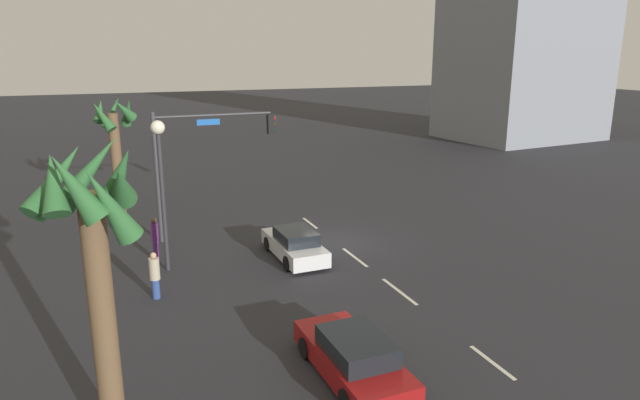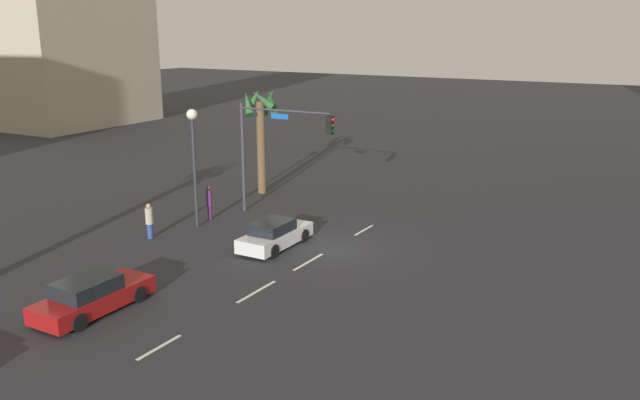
{
  "view_description": "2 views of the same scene",
  "coord_description": "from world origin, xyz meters",
  "px_view_note": "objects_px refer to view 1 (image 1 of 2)",
  "views": [
    {
      "loc": [
        -23.5,
        10.28,
        8.9
      ],
      "look_at": [
        0.29,
        0.67,
        2.11
      ],
      "focal_mm": 31.58,
      "sensor_mm": 36.0,
      "label": 1
    },
    {
      "loc": [
        -25.7,
        -14.53,
        10.23
      ],
      "look_at": [
        0.75,
        1.13,
        2.09
      ],
      "focal_mm": 36.32,
      "sensor_mm": 36.0,
      "label": 2
    }
  ],
  "objects_px": {
    "car_1": "(353,357)",
    "palm_tree_0": "(115,137)",
    "car_0": "(295,245)",
    "pedestrian_0": "(155,238)",
    "pedestrian_1": "(155,274)",
    "palm_tree_1": "(94,236)",
    "streetlamp": "(161,168)",
    "traffic_signal": "(200,151)"
  },
  "relations": [
    {
      "from": "car_1",
      "to": "palm_tree_0",
      "type": "xyz_separation_m",
      "value": [
        18.08,
        5.13,
        4.02
      ]
    },
    {
      "from": "car_1",
      "to": "car_0",
      "type": "bearing_deg",
      "value": -9.77
    },
    {
      "from": "car_0",
      "to": "pedestrian_0",
      "type": "distance_m",
      "value": 6.1
    },
    {
      "from": "car_1",
      "to": "pedestrian_1",
      "type": "xyz_separation_m",
      "value": [
        7.51,
        4.55,
        0.31
      ]
    },
    {
      "from": "palm_tree_0",
      "to": "palm_tree_1",
      "type": "relative_size",
      "value": 0.94
    },
    {
      "from": "car_0",
      "to": "streetlamp",
      "type": "relative_size",
      "value": 0.7
    },
    {
      "from": "traffic_signal",
      "to": "car_1",
      "type": "bearing_deg",
      "value": -173.82
    },
    {
      "from": "car_0",
      "to": "pedestrian_1",
      "type": "xyz_separation_m",
      "value": [
        -2.06,
        6.2,
        0.32
      ]
    },
    {
      "from": "pedestrian_1",
      "to": "pedestrian_0",
      "type": "bearing_deg",
      "value": -6.34
    },
    {
      "from": "streetlamp",
      "to": "pedestrian_0",
      "type": "xyz_separation_m",
      "value": [
        1.39,
        0.31,
        -3.35
      ]
    },
    {
      "from": "car_0",
      "to": "pedestrian_0",
      "type": "bearing_deg",
      "value": 70.67
    },
    {
      "from": "streetlamp",
      "to": "car_1",
      "type": "bearing_deg",
      "value": -159.64
    },
    {
      "from": "pedestrian_0",
      "to": "pedestrian_1",
      "type": "xyz_separation_m",
      "value": [
        -4.08,
        0.45,
        -0.1
      ]
    },
    {
      "from": "streetlamp",
      "to": "palm_tree_0",
      "type": "distance_m",
      "value": 8.0
    },
    {
      "from": "streetlamp",
      "to": "palm_tree_0",
      "type": "bearing_deg",
      "value": 9.65
    },
    {
      "from": "palm_tree_1",
      "to": "pedestrian_1",
      "type": "bearing_deg",
      "value": -12.69
    },
    {
      "from": "traffic_signal",
      "to": "pedestrian_0",
      "type": "relative_size",
      "value": 3.2
    },
    {
      "from": "pedestrian_0",
      "to": "palm_tree_0",
      "type": "bearing_deg",
      "value": 9.0
    },
    {
      "from": "pedestrian_1",
      "to": "palm_tree_1",
      "type": "bearing_deg",
      "value": 167.31
    },
    {
      "from": "car_0",
      "to": "streetlamp",
      "type": "xyz_separation_m",
      "value": [
        0.62,
        5.43,
        3.77
      ]
    },
    {
      "from": "pedestrian_0",
      "to": "palm_tree_1",
      "type": "distance_m",
      "value": 12.89
    },
    {
      "from": "traffic_signal",
      "to": "palm_tree_0",
      "type": "distance_m",
      "value": 5.37
    },
    {
      "from": "traffic_signal",
      "to": "palm_tree_1",
      "type": "height_order",
      "value": "palm_tree_1"
    },
    {
      "from": "traffic_signal",
      "to": "pedestrian_0",
      "type": "xyz_separation_m",
      "value": [
        -2.52,
        2.57,
        -3.23
      ]
    },
    {
      "from": "traffic_signal",
      "to": "palm_tree_1",
      "type": "relative_size",
      "value": 0.86
    },
    {
      "from": "palm_tree_1",
      "to": "car_1",
      "type": "bearing_deg",
      "value": -86.16
    },
    {
      "from": "traffic_signal",
      "to": "pedestrian_0",
      "type": "height_order",
      "value": "traffic_signal"
    },
    {
      "from": "pedestrian_0",
      "to": "streetlamp",
      "type": "bearing_deg",
      "value": -167.33
    },
    {
      "from": "pedestrian_0",
      "to": "palm_tree_1",
      "type": "bearing_deg",
      "value": 169.44
    },
    {
      "from": "car_0",
      "to": "palm_tree_0",
      "type": "relative_size",
      "value": 0.65
    },
    {
      "from": "streetlamp",
      "to": "traffic_signal",
      "type": "bearing_deg",
      "value": -29.99
    },
    {
      "from": "pedestrian_1",
      "to": "palm_tree_1",
      "type": "distance_m",
      "value": 9.15
    },
    {
      "from": "car_1",
      "to": "streetlamp",
      "type": "xyz_separation_m",
      "value": [
        10.2,
        3.79,
        3.76
      ]
    },
    {
      "from": "streetlamp",
      "to": "pedestrian_1",
      "type": "xyz_separation_m",
      "value": [
        -2.69,
        0.77,
        -3.45
      ]
    },
    {
      "from": "pedestrian_1",
      "to": "palm_tree_1",
      "type": "relative_size",
      "value": 0.25
    },
    {
      "from": "car_0",
      "to": "pedestrian_1",
      "type": "bearing_deg",
      "value": 108.39
    },
    {
      "from": "car_0",
      "to": "streetlamp",
      "type": "distance_m",
      "value": 6.64
    },
    {
      "from": "car_1",
      "to": "streetlamp",
      "type": "distance_m",
      "value": 11.51
    },
    {
      "from": "car_1",
      "to": "streetlamp",
      "type": "relative_size",
      "value": 0.74
    },
    {
      "from": "streetlamp",
      "to": "pedestrian_1",
      "type": "distance_m",
      "value": 4.44
    },
    {
      "from": "pedestrian_0",
      "to": "palm_tree_1",
      "type": "relative_size",
      "value": 0.27
    },
    {
      "from": "palm_tree_1",
      "to": "car_0",
      "type": "bearing_deg",
      "value": -38.61
    }
  ]
}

